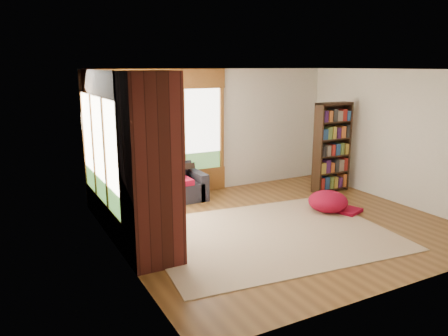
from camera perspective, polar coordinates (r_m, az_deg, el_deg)
name	(u,v)px	position (r m, az deg, el deg)	size (l,w,h in m)	color
floor	(281,224)	(7.63, 7.42, -7.29)	(5.50, 5.50, 0.00)	brown
ceiling	(286,69)	(7.15, 8.05, 12.62)	(5.50, 5.50, 0.00)	white
wall_back	(215,131)	(9.39, -1.21, 4.90)	(5.50, 0.04, 2.60)	silver
wall_front	(409,186)	(5.50, 23.04, -2.16)	(5.50, 0.04, 2.60)	silver
wall_left	(118,168)	(6.12, -13.70, 0.02)	(0.04, 5.00, 2.60)	silver
wall_right	(399,137)	(9.14, 21.91, 3.72)	(0.04, 5.00, 2.60)	silver
windows_back	(162,132)	(8.89, -8.06, 4.62)	(2.82, 0.10, 1.90)	brown
windows_left	(100,150)	(7.27, -15.89, 2.34)	(0.10, 2.62, 1.90)	brown
roller_blind	(90,119)	(8.02, -17.15, 6.13)	(0.03, 0.72, 0.90)	#607848
brick_chimney	(151,170)	(5.89, -9.55, -0.30)	(0.70, 0.70, 2.60)	#471914
sectional_sofa	(140,197)	(8.17, -10.93, -3.79)	(2.20, 2.20, 0.80)	black
area_rug	(270,234)	(7.15, 6.06, -8.62)	(3.78, 2.89, 0.01)	beige
bookshelf	(332,148)	(9.58, 13.93, 2.61)	(0.82, 0.27, 1.91)	black
pouf	(328,201)	(8.36, 13.43, -4.18)	(0.73, 0.73, 0.39)	#9F0723
dog_tan	(138,171)	(8.09, -11.21, -0.38)	(0.99, 1.03, 0.51)	brown
dog_brindle	(128,186)	(7.33, -12.40, -2.27)	(0.55, 0.80, 0.41)	#3F2317
throw_pillows	(138,170)	(8.19, -11.13, -0.26)	(1.98, 1.68, 0.45)	black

